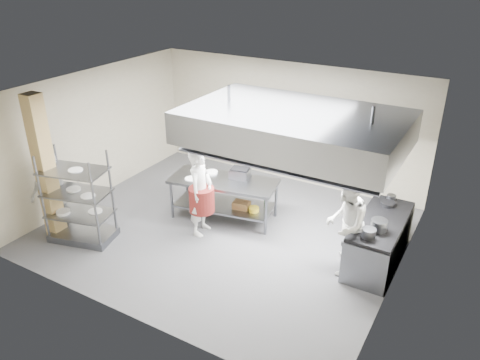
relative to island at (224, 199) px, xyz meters
The scene contains 23 objects.
floor 0.72m from the island, 57.62° to the right, with size 7.00×7.00×0.00m, color #3B3B3E.
ceiling 2.60m from the island, 57.62° to the right, with size 7.00×7.00×0.00m, color silver.
wall_back 2.76m from the island, 83.35° to the left, with size 7.00×7.00×0.00m, color tan.
wall_left 3.40m from the island, behind, with size 6.00×6.00×0.00m, color tan.
wall_right 3.96m from the island, ahead, with size 6.00×6.00×0.00m, color tan.
column 3.67m from the island, 137.75° to the right, with size 0.30×0.30×3.00m, color tan.
exhaust_hood 2.52m from the island, ahead, with size 4.00×2.50×0.60m, color slate.
hood_strip_a 1.77m from the island, ahead, with size 1.60×0.12×0.04m, color white.
hood_strip_b 2.98m from the island, ahead, with size 1.60×0.12×0.04m, color white.
wall_shelf 3.33m from the island, 48.57° to the left, with size 1.50×0.28×0.04m, color slate.
island is the anchor object (origin of this frame).
island_worktop 0.42m from the island, ahead, with size 2.30×0.96×0.06m, color slate.
island_undershelf 0.16m from the island, 90.00° to the right, with size 2.11×0.86×0.04m, color gray.
pass_rack 3.02m from the island, 133.23° to the right, with size 1.25×0.73×1.88m, color slate, non-canonical shape.
cooking_range 3.38m from the island, ahead, with size 0.80×2.00×0.84m, color slate.
range_top 3.40m from the island, ahead, with size 0.78×1.96×0.06m, color black.
chef_head 0.90m from the island, 95.86° to the right, with size 0.68×0.44×1.86m, color white.
chef_line 2.97m from the island, 10.74° to the right, with size 0.92×0.72×1.90m, color white.
chef_plating 3.48m from the island, 141.57° to the right, with size 1.06×0.44×1.81m, color white.
griddle 0.67m from the island, 45.56° to the left, with size 0.41×0.32×0.20m, color slate.
wicker_basket 0.43m from the island, ahead, with size 0.36×0.24×0.16m, color olive.
stockpot 3.47m from the island, ahead, with size 0.29×0.29×0.20m, color gray.
plate_stack 2.98m from the island, 133.23° to the right, with size 0.28×0.28×0.05m, color white.
Camera 1 is at (4.52, -7.16, 5.24)m, focal length 35.00 mm.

